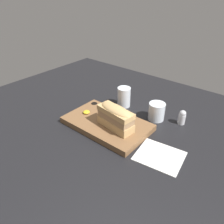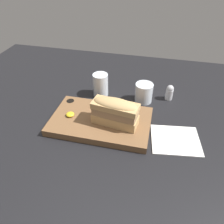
# 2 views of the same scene
# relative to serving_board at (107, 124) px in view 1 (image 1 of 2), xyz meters

# --- Properties ---
(dining_table) EXTENTS (1.51, 1.26, 0.02)m
(dining_table) POSITION_rel_serving_board_xyz_m (-0.03, 0.03, -0.02)
(dining_table) COLOR black
(dining_table) RESTS_ON ground
(serving_board) EXTENTS (0.37, 0.23, 0.03)m
(serving_board) POSITION_rel_serving_board_xyz_m (0.00, 0.00, 0.00)
(serving_board) COLOR brown
(serving_board) RESTS_ON dining_table
(sandwich) EXTENTS (0.17, 0.09, 0.10)m
(sandwich) POSITION_rel_serving_board_xyz_m (0.06, -0.01, 0.07)
(sandwich) COLOR tan
(sandwich) RESTS_ON serving_board
(mustard_dollop) EXTENTS (0.03, 0.03, 0.01)m
(mustard_dollop) POSITION_rel_serving_board_xyz_m (-0.12, -0.01, 0.02)
(mustard_dollop) COLOR gold
(mustard_dollop) RESTS_ON serving_board
(water_glass) EXTENTS (0.07, 0.07, 0.10)m
(water_glass) POSITION_rel_serving_board_xyz_m (-0.05, 0.20, 0.03)
(water_glass) COLOR silver
(water_glass) RESTS_ON dining_table
(wine_glass) EXTENTS (0.08, 0.08, 0.08)m
(wine_glass) POSITION_rel_serving_board_xyz_m (0.14, 0.19, 0.02)
(wine_glass) COLOR silver
(wine_glass) RESTS_ON dining_table
(napkin) EXTENTS (0.19, 0.17, 0.00)m
(napkin) POSITION_rel_serving_board_xyz_m (0.28, -0.03, -0.01)
(napkin) COLOR white
(napkin) RESTS_ON dining_table
(salt_shaker) EXTENTS (0.03, 0.03, 0.07)m
(salt_shaker) POSITION_rel_serving_board_xyz_m (0.25, 0.23, 0.02)
(salt_shaker) COLOR silver
(salt_shaker) RESTS_ON dining_table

